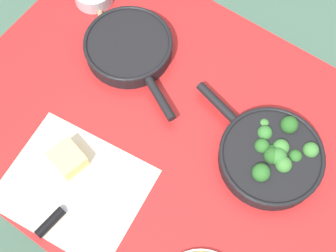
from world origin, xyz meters
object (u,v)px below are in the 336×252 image
Objects in this scene: wooden_spoon at (100,20)px; skillet_eggs at (129,47)px; grater_knife at (67,206)px; cheese_block at (68,159)px; skillet_broccoli at (271,156)px.

skillet_eggs is at bearing 36.64° from wooden_spoon.
skillet_eggs is 1.32× the size of grater_knife.
cheese_block is (-0.07, 0.10, 0.02)m from grater_knife.
skillet_broccoli reaches higher than cheese_block.
cheese_block reaches higher than wooden_spoon.
wooden_spoon is at bearing 118.13° from cheese_block.
wooden_spoon is at bearing 36.25° from grater_knife.
skillet_eggs is 0.14m from wooden_spoon.
grater_knife is (-0.35, -0.40, -0.02)m from skillet_broccoli.
skillet_broccoli is 1.09× the size of skillet_eggs.
skillet_broccoli is 0.52m from cheese_block.
wooden_spoon is 0.57m from grater_knife.
grater_knife is 2.89× the size of cheese_block.
grater_knife is (0.29, -0.49, 0.00)m from wooden_spoon.
wooden_spoon is 0.45m from cheese_block.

